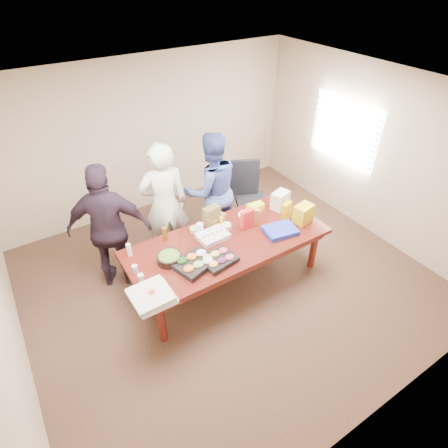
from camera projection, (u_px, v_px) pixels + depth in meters
floor at (227, 280)px, 5.52m from camera, size 5.50×5.00×0.02m
ceiling at (229, 97)px, 3.89m from camera, size 5.50×5.00×0.02m
wall_back at (149, 137)px, 6.40m from camera, size 5.50×0.04×2.70m
wall_front at (395, 346)px, 3.02m from camera, size 5.50×0.04×2.70m
wall_right at (372, 153)px, 5.90m from camera, size 0.04×5.00×2.70m
window_panel at (344, 132)px, 6.20m from camera, size 0.03×1.40×1.10m
window_blinds at (342, 132)px, 6.18m from camera, size 0.04×1.36×1.00m
conference_table at (228, 261)px, 5.29m from camera, size 2.80×1.20×0.75m
office_chair at (251, 199)px, 6.24m from camera, size 0.78×0.78×1.15m
person_center at (164, 205)px, 5.37m from camera, size 0.79×0.60×1.94m
person_right at (212, 190)px, 5.75m from camera, size 1.02×0.86×1.89m
person_left at (110, 229)px, 4.94m from camera, size 1.21×0.93×1.91m
veggie_tray at (195, 263)px, 4.64m from camera, size 0.58×0.51×0.07m
fruit_tray at (219, 260)px, 4.70m from camera, size 0.48×0.40×0.07m
sheet_cake at (213, 236)px, 5.09m from camera, size 0.42×0.33×0.07m
salad_bowl at (169, 258)px, 4.69m from camera, size 0.38×0.38×0.10m
chip_bag_blue at (280, 230)px, 5.19m from camera, size 0.50×0.41×0.07m
chip_bag_red at (247, 219)px, 5.23m from camera, size 0.20×0.09×0.29m
chip_bag_yellow at (287, 211)px, 5.39m from camera, size 0.20×0.13×0.27m
chip_bag_orange at (254, 217)px, 5.28m from camera, size 0.17×0.11×0.25m
mayo_jar at (200, 228)px, 5.16m from camera, size 0.11×0.11×0.15m
mustard_bottle at (221, 222)px, 5.28m from camera, size 0.06×0.06×0.16m
dressing_bottle at (165, 234)px, 5.01m from camera, size 0.07×0.07×0.21m
ranch_bottle at (129, 250)px, 4.76m from camera, size 0.07×0.07×0.19m
banana_bunch at (256, 207)px, 5.65m from camera, size 0.26×0.17×0.08m
bread_loaf at (216, 220)px, 5.36m from camera, size 0.32×0.21×0.12m
kraft_bag at (212, 216)px, 5.26m from camera, size 0.25×0.17×0.31m
red_cup at (152, 295)px, 4.19m from camera, size 0.10×0.10×0.11m
clear_cup_a at (141, 278)px, 4.41m from camera, size 0.09×0.09×0.11m
clear_cup_b at (135, 269)px, 4.54m from camera, size 0.09×0.09×0.10m
pizza_box_lower at (153, 297)px, 4.21m from camera, size 0.44×0.44×0.05m
pizza_box_upper at (151, 295)px, 4.16m from camera, size 0.45×0.45×0.05m
plate_a at (253, 212)px, 5.60m from camera, size 0.31×0.31×0.01m
plate_b at (246, 215)px, 5.54m from camera, size 0.31×0.31×0.02m
dip_bowl_a at (226, 226)px, 5.28m from camera, size 0.16×0.16×0.06m
dip_bowl_b at (195, 229)px, 5.22m from camera, size 0.15×0.15×0.05m
grocery_bag_white at (280, 200)px, 5.62m from camera, size 0.31×0.25×0.28m
grocery_bag_yellow at (303, 214)px, 5.34m from camera, size 0.31×0.24×0.27m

